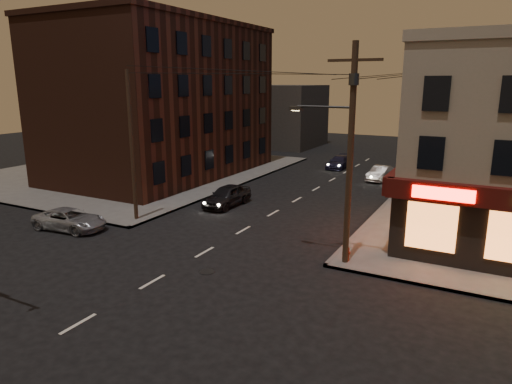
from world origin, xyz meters
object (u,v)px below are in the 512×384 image
Objects in this scene: sedan_far at (339,162)px; fire_hydrant at (347,253)px; suv_cross at (70,219)px; sedan_mid at (380,173)px; sedan_near at (227,196)px.

fire_hydrant is (8.02, -23.65, -0.09)m from sedan_far.
suv_cross is 25.74m from sedan_mid.
sedan_mid is 6.36m from sedan_far.
fire_hydrant is (10.47, -6.15, -0.21)m from sedan_near.
suv_cross is 1.04× the size of sedan_far.
suv_cross is at bearing -104.32° from sedan_far.
sedan_far reaches higher than suv_cross.
sedan_near reaches higher than suv_cross.
sedan_mid is 0.90× the size of sedan_far.
sedan_near is 1.02× the size of sedan_far.
sedan_near is (5.38, 8.77, 0.12)m from suv_cross.
suv_cross reaches higher than fire_hydrant.
sedan_far is (2.44, 17.51, -0.12)m from sedan_near.
suv_cross is 27.42m from sedan_far.
sedan_mid is 19.93m from fire_hydrant.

